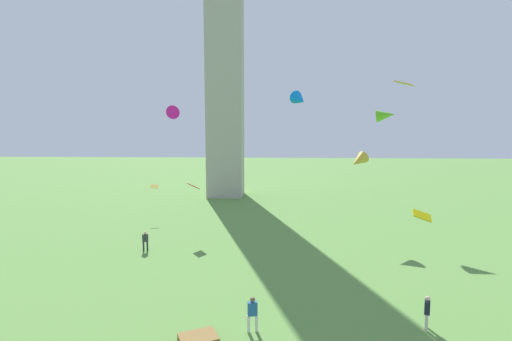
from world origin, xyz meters
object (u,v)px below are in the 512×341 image
(monument_obelisk, at_px, (225,16))
(kite_bundle_1, at_px, (198,339))
(person_1, at_px, (427,310))
(person_0, at_px, (145,240))
(kite_flying_5, at_px, (193,186))
(person_2, at_px, (252,312))
(kite_flying_1, at_px, (358,161))
(kite_flying_0, at_px, (154,186))
(kite_flying_3, at_px, (386,115))
(kite_flying_6, at_px, (404,83))
(kite_flying_2, at_px, (300,100))
(kite_flying_7, at_px, (170,114))
(kite_flying_4, at_px, (422,215))

(monument_obelisk, relative_size, kite_bundle_1, 30.03)
(monument_obelisk, height_order, person_1, monument_obelisk)
(kite_bundle_1, bearing_deg, person_0, 118.70)
(monument_obelisk, relative_size, kite_flying_5, 35.37)
(person_2, bearing_deg, kite_bundle_1, 9.50)
(person_0, relative_size, person_2, 0.91)
(kite_flying_1, bearing_deg, kite_flying_0, -143.58)
(kite_flying_3, distance_m, kite_flying_6, 4.94)
(person_1, height_order, kite_flying_3, kite_flying_3)
(kite_flying_2, relative_size, kite_bundle_1, 0.98)
(kite_flying_2, height_order, kite_flying_7, kite_flying_2)
(kite_flying_2, height_order, kite_flying_4, kite_flying_2)
(person_0, relative_size, kite_bundle_1, 0.93)
(person_0, height_order, kite_flying_0, kite_flying_0)
(kite_flying_0, bearing_deg, kite_flying_4, 124.30)
(person_2, relative_size, kite_flying_0, 2.03)
(kite_flying_1, bearing_deg, kite_flying_7, -84.57)
(kite_flying_1, bearing_deg, kite_flying_5, -125.42)
(kite_flying_6, distance_m, kite_flying_7, 20.90)
(kite_flying_0, bearing_deg, person_0, 89.18)
(person_1, height_order, kite_flying_2, kite_flying_2)
(kite_bundle_1, bearing_deg, person_2, 21.71)
(kite_flying_3, bearing_deg, kite_flying_1, 156.34)
(person_0, xyz_separation_m, person_1, (17.93, -11.03, 0.06))
(kite_flying_3, height_order, kite_flying_6, kite_flying_6)
(kite_flying_0, xyz_separation_m, kite_bundle_1, (9.60, -23.31, -3.49))
(kite_flying_5, height_order, kite_bundle_1, kite_flying_5)
(kite_flying_3, relative_size, kite_flying_5, 1.46)
(kite_flying_0, distance_m, kite_flying_3, 25.02)
(monument_obelisk, xyz_separation_m, kite_flying_7, (1.34, -33.26, -14.98))
(kite_flying_1, bearing_deg, kite_flying_4, -35.77)
(person_2, bearing_deg, monument_obelisk, -92.71)
(person_1, distance_m, kite_flying_4, 5.17)
(kite_flying_4, distance_m, kite_flying_6, 15.07)
(kite_flying_3, height_order, kite_flying_7, kite_flying_3)
(kite_flying_5, bearing_deg, kite_flying_3, 68.49)
(person_1, bearing_deg, kite_flying_6, 9.39)
(kite_flying_7, bearing_deg, kite_flying_5, -113.48)
(person_1, distance_m, kite_flying_7, 16.81)
(kite_flying_5, distance_m, kite_flying_7, 13.68)
(kite_flying_6, bearing_deg, person_2, -91.94)
(kite_flying_3, distance_m, kite_flying_4, 17.55)
(kite_flying_4, relative_size, kite_bundle_1, 0.67)
(person_2, distance_m, kite_flying_6, 23.57)
(kite_flying_7, bearing_deg, kite_bundle_1, 86.08)
(kite_flying_1, bearing_deg, kite_flying_6, 32.81)
(kite_flying_4, height_order, kite_bundle_1, kite_flying_4)
(kite_flying_6, bearing_deg, kite_bundle_1, -95.50)
(kite_flying_3, relative_size, kite_flying_4, 1.86)
(kite_flying_6, relative_size, kite_flying_7, 1.25)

